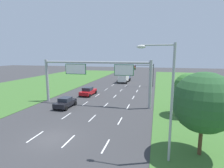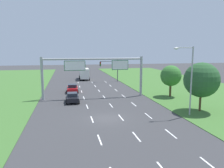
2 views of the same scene
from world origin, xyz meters
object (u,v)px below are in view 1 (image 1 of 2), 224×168
Objects in this scene: traffic_light_mast at (145,71)px; roadside_tree_near at (204,103)px; sign_gantry at (95,74)px; street_lamp at (167,93)px; box_truck at (124,76)px; car_near_red at (88,91)px; roadside_tree_mid at (188,87)px; car_lead_silver at (65,102)px.

traffic_light_mast is 30.35m from roadside_tree_near.
sign_gantry is 16.17m from street_lamp.
car_near_red is at bearing -100.30° from box_truck.
box_truck is 37.66m from roadside_tree_near.
street_lamp reaches higher than roadside_tree_mid.
car_near_red is at bearing 155.38° from roadside_tree_mid.
sign_gantry is (-0.13, -24.08, 3.21)m from box_truck.
roadside_tree_mid is at bearing -23.28° from car_near_red.
street_lamp is at bearing -83.69° from traffic_light_mast.
street_lamp is at bearing -52.67° from car_near_red.
sign_gantry is 2.03× the size of street_lamp.
traffic_light_mast is at bearing 52.97° from car_near_red.
box_truck is at bearing 89.68° from sign_gantry.
car_lead_silver is 18.92m from roadside_tree_near.
roadside_tree_near reaches higher than traffic_light_mast.
traffic_light_mast is at bearing 101.76° from roadside_tree_near.
roadside_tree_mid is at bearing 73.64° from street_lamp.
traffic_light_mast is at bearing 70.73° from sign_gantry.
street_lamp is (9.73, -36.88, 3.40)m from box_truck.
car_near_red is 0.80× the size of roadside_tree_mid.
roadside_tree_near is (12.60, -11.37, -0.68)m from sign_gantry.
car_near_red is 1.12× the size of car_lead_silver.
roadside_tree_mid is (3.20, 10.89, -1.41)m from street_lamp.
sign_gantry is 19.46m from traffic_light_mast.
traffic_light_mast is (6.28, -5.73, 2.18)m from box_truck.
street_lamp is at bearing -74.07° from box_truck.
car_lead_silver is 0.23× the size of sign_gantry.
traffic_light_mast is (10.23, 20.97, 3.11)m from car_lead_silver.
roadside_tree_mid is (16.65, -7.63, 2.89)m from car_near_red.
street_lamp is 1.55× the size of roadside_tree_mid.
traffic_light_mast reaches higher than box_truck.
traffic_light_mast is 1.02× the size of roadside_tree_mid.
box_truck is at bearing 116.44° from roadside_tree_mid.
traffic_light_mast is 0.66× the size of street_lamp.
car_lead_silver is 0.60× the size of roadside_tree_near.
roadside_tree_mid is at bearing 2.81° from car_lead_silver.
traffic_light_mast is at bearing 108.16° from roadside_tree_mid.
roadside_tree_near reaches higher than box_truck.
box_truck is 0.84× the size of street_lamp.
roadside_tree_near reaches higher than car_near_red.
traffic_light_mast is at bearing -41.21° from box_truck.
street_lamp is at bearing -106.36° from roadside_tree_mid.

